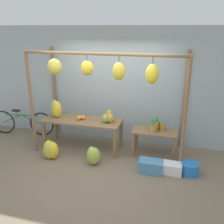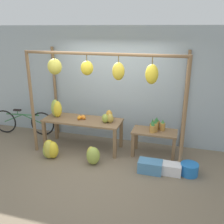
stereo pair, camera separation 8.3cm
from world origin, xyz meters
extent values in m
plane|color=#756651|center=(0.00, 0.00, 0.00)|extent=(20.00, 20.00, 0.00)
cube|color=#99A8B2|center=(0.00, 1.54, 1.40)|extent=(8.00, 0.08, 2.80)
cylinder|color=brown|center=(-1.63, 0.38, 1.15)|extent=(0.07, 0.07, 2.30)
cylinder|color=brown|center=(1.63, 0.38, 1.15)|extent=(0.07, 0.07, 2.30)
cylinder|color=brown|center=(-1.63, 1.45, 1.15)|extent=(0.07, 0.07, 2.30)
cylinder|color=brown|center=(1.63, 1.45, 1.15)|extent=(0.07, 0.07, 2.30)
cylinder|color=brown|center=(0.00, 0.38, 2.27)|extent=(3.27, 0.06, 0.06)
cylinder|color=brown|center=(-1.00, 0.38, 2.20)|extent=(0.02, 0.02, 0.09)
ellipsoid|color=gold|center=(-1.00, 0.38, 1.99)|extent=(0.30, 0.27, 0.33)
cylinder|color=brown|center=(-0.30, 0.38, 2.19)|extent=(0.02, 0.02, 0.11)
ellipsoid|color=yellow|center=(-0.30, 0.38, 1.99)|extent=(0.25, 0.23, 0.29)
cylinder|color=brown|center=(0.35, 0.38, 2.19)|extent=(0.02, 0.02, 0.12)
ellipsoid|color=gold|center=(0.35, 0.38, 1.96)|extent=(0.24, 0.22, 0.34)
cylinder|color=brown|center=(0.98, 0.38, 2.18)|extent=(0.02, 0.02, 0.12)
ellipsoid|color=yellow|center=(0.98, 0.38, 1.93)|extent=(0.24, 0.22, 0.37)
cube|color=brown|center=(-0.62, 0.81, 0.70)|extent=(1.82, 0.67, 0.04)
cube|color=brown|center=(-1.48, 0.53, 0.34)|extent=(0.07, 0.07, 0.68)
cube|color=brown|center=(0.24, 0.53, 0.34)|extent=(0.07, 0.07, 0.68)
cube|color=brown|center=(-1.48, 1.10, 0.34)|extent=(0.07, 0.07, 0.68)
cube|color=brown|center=(0.24, 1.10, 0.34)|extent=(0.07, 0.07, 0.68)
cube|color=brown|center=(1.05, 0.90, 0.57)|extent=(0.98, 0.49, 0.04)
cube|color=brown|center=(0.61, 0.70, 0.28)|extent=(0.07, 0.07, 0.55)
cube|color=brown|center=(1.48, 0.70, 0.28)|extent=(0.07, 0.07, 0.55)
cube|color=brown|center=(0.61, 1.10, 0.28)|extent=(0.07, 0.07, 0.55)
cube|color=brown|center=(1.48, 1.10, 0.28)|extent=(0.07, 0.07, 0.55)
ellipsoid|color=yellow|center=(-1.26, 0.81, 0.92)|extent=(0.31, 0.32, 0.40)
ellipsoid|color=#9EB247|center=(-1.30, 0.81, 0.93)|extent=(0.21, 0.19, 0.43)
sphere|color=orange|center=(-0.64, 0.84, 0.76)|extent=(0.09, 0.09, 0.09)
sphere|color=orange|center=(-0.63, 0.85, 0.77)|extent=(0.09, 0.09, 0.09)
sphere|color=orange|center=(-0.62, 0.87, 0.76)|extent=(0.09, 0.09, 0.09)
sphere|color=orange|center=(-0.58, 0.82, 0.76)|extent=(0.08, 0.08, 0.08)
sphere|color=orange|center=(-0.69, 0.81, 0.77)|extent=(0.09, 0.09, 0.09)
sphere|color=orange|center=(-0.68, 0.76, 0.77)|extent=(0.09, 0.09, 0.09)
cylinder|color=#B27F38|center=(1.20, 0.98, 0.68)|extent=(0.11, 0.11, 0.17)
cone|color=#428442|center=(1.20, 0.98, 0.81)|extent=(0.08, 0.08, 0.08)
cylinder|color=#B27F38|center=(1.01, 0.81, 0.67)|extent=(0.12, 0.12, 0.16)
cone|color=#337538|center=(1.01, 0.81, 0.80)|extent=(0.09, 0.09, 0.09)
cylinder|color=#B27F38|center=(1.05, 0.86, 0.69)|extent=(0.12, 0.12, 0.20)
cone|color=#337538|center=(1.05, 0.86, 0.84)|extent=(0.08, 0.08, 0.10)
cylinder|color=#A3702D|center=(1.06, 1.02, 0.68)|extent=(0.14, 0.14, 0.19)
cone|color=#337538|center=(1.06, 1.02, 0.83)|extent=(0.10, 0.10, 0.10)
cylinder|color=olive|center=(0.99, 0.92, 0.67)|extent=(0.12, 0.12, 0.15)
cone|color=#337538|center=(0.99, 0.92, 0.80)|extent=(0.08, 0.08, 0.12)
ellipsoid|color=yellow|center=(-1.07, 0.15, 0.20)|extent=(0.32, 0.33, 0.39)
ellipsoid|color=yellow|center=(-1.16, 0.15, 0.21)|extent=(0.38, 0.38, 0.42)
ellipsoid|color=#9EB247|center=(-1.19, 0.12, 0.16)|extent=(0.28, 0.27, 0.32)
ellipsoid|color=gold|center=(-1.15, 0.11, 0.21)|extent=(0.27, 0.28, 0.42)
ellipsoid|color=#9EB247|center=(-0.13, 0.15, 0.19)|extent=(0.37, 0.35, 0.39)
ellipsoid|color=gold|center=(-0.17, 0.15, 0.20)|extent=(0.27, 0.27, 0.40)
cube|color=#4C84B2|center=(1.07, 0.18, 0.12)|extent=(0.47, 0.29, 0.24)
cylinder|color=blue|center=(1.82, 0.29, 0.12)|extent=(0.35, 0.35, 0.24)
torus|color=black|center=(-3.01, 1.05, 0.32)|extent=(0.64, 0.12, 0.65)
torus|color=black|center=(-1.94, 1.19, 0.32)|extent=(0.64, 0.12, 0.65)
cylinder|color=#337042|center=(-2.48, 1.12, 0.55)|extent=(0.92, 0.15, 0.03)
cylinder|color=#337042|center=(-2.74, 1.09, 0.44)|extent=(0.55, 0.10, 0.25)
cylinder|color=#337042|center=(-2.21, 1.16, 0.44)|extent=(0.55, 0.10, 0.25)
cylinder|color=#337042|center=(-2.61, 1.10, 0.60)|extent=(0.02, 0.02, 0.10)
cube|color=black|center=(-2.61, 1.10, 0.67)|extent=(0.21, 0.11, 0.04)
cylinder|color=#337042|center=(-2.05, 1.18, 0.60)|extent=(0.02, 0.02, 0.10)
ellipsoid|color=#93A33D|center=(-0.05, 0.76, 0.82)|extent=(0.21, 0.22, 0.20)
ellipsoid|color=#B2993D|center=(0.06, 0.79, 0.82)|extent=(0.17, 0.15, 0.21)
ellipsoid|color=gold|center=(0.00, 0.89, 0.85)|extent=(0.20, 0.19, 0.26)
cube|color=silver|center=(1.46, 0.23, 0.11)|extent=(0.42, 0.26, 0.22)
camera|label=1|loc=(1.47, -4.24, 2.76)|focal=40.00mm
camera|label=2|loc=(1.55, -4.22, 2.76)|focal=40.00mm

